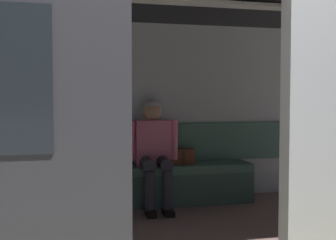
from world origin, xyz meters
TOP-DOWN VIEW (x-y plane):
  - train_car at (0.06, -1.17)m, footprint 6.40×2.69m
  - bench_seat at (0.00, -2.18)m, footprint 2.44×0.44m
  - person_seated at (-0.09, -2.12)m, footprint 0.55×0.68m
  - handbag at (-0.43, -2.23)m, footprint 0.26×0.15m
  - book at (0.29, -2.21)m, footprint 0.18×0.24m
  - grab_pole_door at (0.41, -0.51)m, footprint 0.04×0.04m

SIDE VIEW (x-z plane):
  - bench_seat at x=0.00m, z-range 0.12..0.57m
  - book at x=0.29m, z-range 0.45..0.48m
  - handbag at x=-0.43m, z-range 0.45..0.62m
  - person_seated at x=-0.09m, z-range 0.08..1.26m
  - grab_pole_door at x=0.41m, z-range 0.00..2.04m
  - train_car at x=0.06m, z-range 0.35..2.53m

